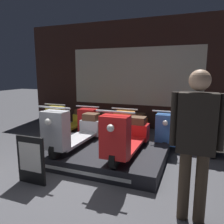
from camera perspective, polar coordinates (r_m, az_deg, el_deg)
name	(u,v)px	position (r m, az deg, el deg)	size (l,w,h in m)	color
ground_plane	(65,184)	(3.59, -12.16, -17.84)	(30.00, 30.00, 0.00)	#4C4C51
shop_wall_back	(134,75)	(6.68, 5.79, 9.61)	(7.20, 0.09, 3.20)	#331E19
display_platform	(101,155)	(4.27, -2.85, -11.10)	(2.37, 1.58, 0.24)	black
scooter_display_left	(75,130)	(4.32, -9.74, -4.67)	(0.61, 1.75, 0.89)	black
scooter_display_right	(127,136)	(3.89, 3.95, -6.21)	(0.61, 1.75, 0.89)	black
scooter_backrow_0	(69,120)	(6.31, -11.22, -2.14)	(0.61, 1.75, 0.89)	black
scooter_backrow_1	(98,123)	(5.88, -3.55, -2.89)	(0.61, 1.75, 0.89)	black
scooter_backrow_2	(132,126)	(5.56, 5.19, -3.67)	(0.61, 1.75, 0.89)	black
scooter_backrow_3	(169,129)	(5.39, 14.74, -4.43)	(0.61, 1.75, 0.89)	black
scooter_backrow_4	(212,133)	(5.38, 24.64, -5.09)	(0.61, 1.75, 0.89)	black
person_right_browsing	(196,136)	(2.54, 21.07, -5.97)	(0.55, 0.22, 1.71)	#473828
price_sign_board	(31,160)	(3.58, -20.43, -11.69)	(0.48, 0.04, 0.74)	black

